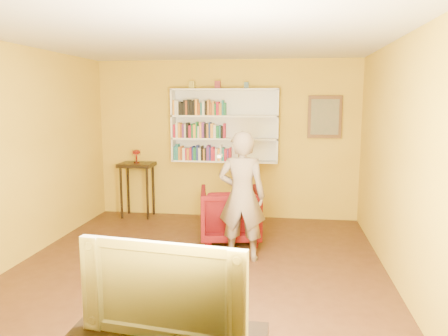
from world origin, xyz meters
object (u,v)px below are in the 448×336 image
at_px(bookshelf, 225,126).
at_px(person, 242,196).
at_px(ruby_lustre, 136,153).
at_px(television, 168,284).
at_px(console_table, 137,172).
at_px(armchair, 230,214).

relative_size(bookshelf, person, 1.09).
bearing_deg(ruby_lustre, person, -42.18).
bearing_deg(bookshelf, television, -86.66).
bearing_deg(ruby_lustre, television, -68.24).
height_order(console_table, person, person).
height_order(bookshelf, ruby_lustre, bookshelf).
bearing_deg(person, bookshelf, -74.56).
relative_size(armchair, television, 0.76).
height_order(armchair, television, television).
bearing_deg(bookshelf, ruby_lustre, -174.02).
distance_m(bookshelf, armchair, 1.76).
xyz_separation_m(console_table, ruby_lustre, (0.00, -0.00, 0.33)).
xyz_separation_m(ruby_lustre, television, (1.80, -4.50, -0.31)).
relative_size(bookshelf, ruby_lustre, 7.82).
xyz_separation_m(armchair, person, (0.24, -0.73, 0.43)).
height_order(person, television, person).
xyz_separation_m(console_table, person, (2.02, -1.83, 0.04)).
bearing_deg(person, armchair, -70.24).
bearing_deg(bookshelf, console_table, -174.02).
xyz_separation_m(bookshelf, ruby_lustre, (-1.52, -0.16, -0.48)).
bearing_deg(television, ruby_lustre, 119.07).
height_order(ruby_lustre, television, ruby_lustre).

